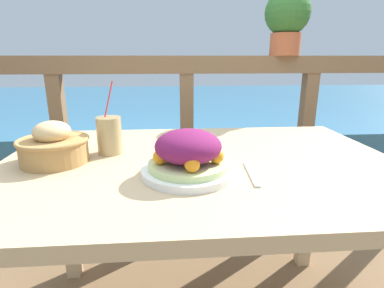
{
  "coord_description": "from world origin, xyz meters",
  "views": [
    {
      "loc": [
        -0.1,
        -0.9,
        1.03
      ],
      "look_at": [
        -0.03,
        -0.02,
        0.77
      ],
      "focal_mm": 28.0,
      "sensor_mm": 36.0,
      "label": 1
    }
  ],
  "objects": [
    {
      "name": "potted_plant",
      "position": [
        0.52,
        0.71,
        1.22
      ],
      "size": [
        0.23,
        0.23,
        0.33
      ],
      "color": "#B75B38",
      "rests_on": "railing_fence"
    },
    {
      "name": "patio_table",
      "position": [
        0.0,
        0.0,
        0.63
      ],
      "size": [
        1.27,
        0.87,
        0.71
      ],
      "color": "tan",
      "rests_on": "ground_plane"
    },
    {
      "name": "bread_basket",
      "position": [
        -0.45,
        0.01,
        0.77
      ],
      "size": [
        0.21,
        0.21,
        0.13
      ],
      "color": "#AD7F47",
      "rests_on": "patio_table"
    },
    {
      "name": "salad_plate",
      "position": [
        -0.05,
        -0.12,
        0.77
      ],
      "size": [
        0.26,
        0.26,
        0.13
      ],
      "color": "white",
      "rests_on": "patio_table"
    },
    {
      "name": "fork",
      "position": [
        0.13,
        -0.13,
        0.71
      ],
      "size": [
        0.03,
        0.18,
        0.0
      ],
      "color": "silver",
      "rests_on": "patio_table"
    },
    {
      "name": "sea_backdrop",
      "position": [
        0.0,
        3.21,
        0.23
      ],
      "size": [
        12.0,
        4.0,
        0.46
      ],
      "color": "teal",
      "rests_on": "ground_plane"
    },
    {
      "name": "drink_glass",
      "position": [
        -0.3,
        0.09,
        0.78
      ],
      "size": [
        0.08,
        0.08,
        0.24
      ],
      "color": "tan",
      "rests_on": "patio_table"
    },
    {
      "name": "railing_fence",
      "position": [
        -0.0,
        0.71,
        0.71
      ],
      "size": [
        2.8,
        0.08,
        1.04
      ],
      "color": "brown",
      "rests_on": "ground_plane"
    }
  ]
}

